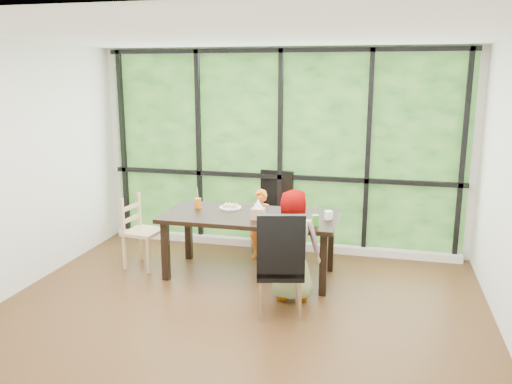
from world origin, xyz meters
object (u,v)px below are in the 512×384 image
at_px(chair_end_beech, 144,232).
at_px(plate_near, 297,222).
at_px(child_older, 292,245).
at_px(white_mug, 328,215).
at_px(dining_table, 250,245).
at_px(green_cup, 315,220).
at_px(tissue_box, 258,213).
at_px(child_toddler, 261,225).
at_px(orange_cup, 198,203).
at_px(chair_interior_leather, 280,262).
at_px(plate_far, 230,207).
at_px(chair_window_leather, 271,212).

relative_size(chair_end_beech, plate_near, 3.39).
xyz_separation_m(child_older, white_mug, (0.31, 0.56, 0.20)).
distance_m(dining_table, child_older, 0.83).
bearing_deg(green_cup, child_older, -127.90).
xyz_separation_m(child_older, tissue_box, (-0.46, 0.38, 0.21)).
xyz_separation_m(chair_end_beech, green_cup, (2.15, -0.24, 0.36)).
distance_m(dining_table, tissue_box, 0.48).
bearing_deg(child_toddler, dining_table, -77.53).
relative_size(plate_near, orange_cup, 2.22).
bearing_deg(orange_cup, chair_interior_leather, -40.56).
height_order(chair_interior_leather, tissue_box, chair_interior_leather).
distance_m(plate_far, orange_cup, 0.40).
bearing_deg(chair_window_leather, plate_near, -52.95).
xyz_separation_m(plate_far, plate_near, (0.90, -0.43, -0.00)).
bearing_deg(tissue_box, plate_near, -5.65).
height_order(plate_near, orange_cup, orange_cup).
height_order(plate_far, green_cup, green_cup).
xyz_separation_m(white_mug, tissue_box, (-0.78, -0.18, 0.01)).
bearing_deg(plate_far, white_mug, -9.59).
relative_size(dining_table, plate_far, 7.54).
bearing_deg(plate_near, dining_table, 161.92).
bearing_deg(dining_table, plate_far, 142.49).
bearing_deg(child_older, dining_table, -47.31).
bearing_deg(child_older, plate_near, -94.17).
height_order(child_toddler, plate_far, child_toddler).
bearing_deg(plate_far, child_older, -40.03).
relative_size(chair_end_beech, orange_cup, 7.51).
height_order(chair_window_leather, orange_cup, chair_window_leather).
xyz_separation_m(chair_end_beech, child_older, (1.95, -0.50, 0.15)).
height_order(child_toddler, orange_cup, child_toddler).
height_order(chair_end_beech, child_older, child_older).
relative_size(plate_far, green_cup, 2.22).
xyz_separation_m(plate_near, green_cup, (0.21, -0.08, 0.05)).
distance_m(chair_interior_leather, child_toddler, 1.57).
xyz_separation_m(chair_window_leather, child_older, (0.55, -1.45, 0.06)).
xyz_separation_m(chair_window_leather, green_cup, (0.75, -1.19, 0.27)).
distance_m(child_older, orange_cup, 1.48).
height_order(child_older, tissue_box, child_older).
height_order(dining_table, chair_window_leather, chair_window_leather).
height_order(chair_end_beech, plate_near, chair_end_beech).
xyz_separation_m(child_toddler, white_mug, (0.91, -0.54, 0.34)).
bearing_deg(chair_interior_leather, plate_far, -67.46).
bearing_deg(tissue_box, chair_window_leather, 94.38).
bearing_deg(dining_table, plate_near, -18.08).
relative_size(child_older, white_mug, 12.56).
distance_m(dining_table, green_cup, 0.95).
xyz_separation_m(dining_table, green_cup, (0.80, -0.27, 0.44)).
bearing_deg(green_cup, white_mug, 69.26).
distance_m(dining_table, white_mug, 1.01).
relative_size(chair_window_leather, child_toddler, 1.17).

